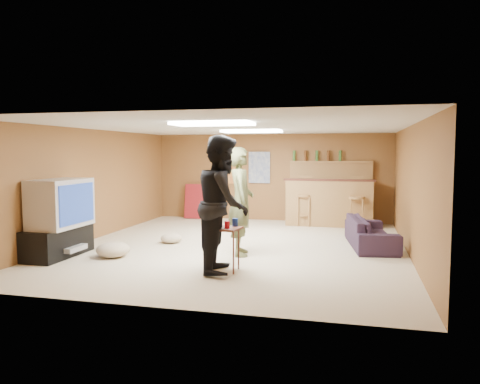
% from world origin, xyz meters
% --- Properties ---
extents(ground, '(7.00, 7.00, 0.00)m').
position_xyz_m(ground, '(0.00, 0.00, 0.00)').
color(ground, beige).
rests_on(ground, ground).
extents(ceiling, '(6.00, 7.00, 0.02)m').
position_xyz_m(ceiling, '(0.00, 0.00, 2.20)').
color(ceiling, silver).
rests_on(ceiling, ground).
extents(wall_back, '(6.00, 0.02, 2.20)m').
position_xyz_m(wall_back, '(0.00, 3.50, 1.10)').
color(wall_back, brown).
rests_on(wall_back, ground).
extents(wall_front, '(6.00, 0.02, 2.20)m').
position_xyz_m(wall_front, '(0.00, -3.50, 1.10)').
color(wall_front, brown).
rests_on(wall_front, ground).
extents(wall_left, '(0.02, 7.00, 2.20)m').
position_xyz_m(wall_left, '(-3.00, 0.00, 1.10)').
color(wall_left, brown).
rests_on(wall_left, ground).
extents(wall_right, '(0.02, 7.00, 2.20)m').
position_xyz_m(wall_right, '(3.00, 0.00, 1.10)').
color(wall_right, brown).
rests_on(wall_right, ground).
extents(tv_stand, '(0.55, 1.30, 0.50)m').
position_xyz_m(tv_stand, '(-2.72, -1.50, 0.25)').
color(tv_stand, black).
rests_on(tv_stand, ground).
extents(dvd_box, '(0.35, 0.50, 0.08)m').
position_xyz_m(dvd_box, '(-2.50, -1.50, 0.15)').
color(dvd_box, '#B2B2B7').
rests_on(dvd_box, tv_stand).
extents(tv_body, '(0.60, 1.10, 0.80)m').
position_xyz_m(tv_body, '(-2.65, -1.50, 0.90)').
color(tv_body, '#B2B2B7').
rests_on(tv_body, tv_stand).
extents(tv_screen, '(0.02, 0.95, 0.65)m').
position_xyz_m(tv_screen, '(-2.34, -1.50, 0.90)').
color(tv_screen, navy).
rests_on(tv_screen, tv_body).
extents(bar_counter, '(2.00, 0.60, 1.10)m').
position_xyz_m(bar_counter, '(1.50, 2.95, 0.55)').
color(bar_counter, olive).
rests_on(bar_counter, ground).
extents(bar_lip, '(2.10, 0.12, 0.05)m').
position_xyz_m(bar_lip, '(1.50, 2.70, 1.10)').
color(bar_lip, '#441F15').
rests_on(bar_lip, bar_counter).
extents(bar_shelf, '(2.00, 0.18, 0.05)m').
position_xyz_m(bar_shelf, '(1.50, 3.40, 1.50)').
color(bar_shelf, olive).
rests_on(bar_shelf, bar_backing).
extents(bar_backing, '(2.00, 0.14, 0.60)m').
position_xyz_m(bar_backing, '(1.50, 3.42, 1.20)').
color(bar_backing, olive).
rests_on(bar_backing, bar_counter).
extents(poster_left, '(0.60, 0.03, 0.85)m').
position_xyz_m(poster_left, '(-1.20, 3.46, 1.35)').
color(poster_left, '#BF3F26').
rests_on(poster_left, wall_back).
extents(poster_right, '(0.55, 0.03, 0.80)m').
position_xyz_m(poster_right, '(-0.30, 3.46, 1.35)').
color(poster_right, '#334C99').
rests_on(poster_right, wall_back).
extents(folding_chair_stack, '(0.50, 0.26, 0.91)m').
position_xyz_m(folding_chair_stack, '(-2.00, 3.30, 0.45)').
color(folding_chair_stack, maroon).
rests_on(folding_chair_stack, ground).
extents(ceiling_panel_front, '(1.20, 0.60, 0.04)m').
position_xyz_m(ceiling_panel_front, '(0.00, -1.50, 2.17)').
color(ceiling_panel_front, white).
rests_on(ceiling_panel_front, ceiling).
extents(ceiling_panel_back, '(1.20, 0.60, 0.04)m').
position_xyz_m(ceiling_panel_back, '(0.00, 1.20, 2.17)').
color(ceiling_panel_back, white).
rests_on(ceiling_panel_back, ceiling).
extents(person_olive, '(0.60, 0.76, 1.83)m').
position_xyz_m(person_olive, '(0.22, -0.64, 0.91)').
color(person_olive, brown).
rests_on(person_olive, ground).
extents(person_black, '(0.91, 1.09, 1.99)m').
position_xyz_m(person_black, '(0.23, -1.76, 1.00)').
color(person_black, black).
rests_on(person_black, ground).
extents(sofa, '(0.98, 1.94, 0.54)m').
position_xyz_m(sofa, '(2.39, 0.59, 0.27)').
color(sofa, black).
rests_on(sofa, ground).
extents(tray_table, '(0.55, 0.46, 0.65)m').
position_xyz_m(tray_table, '(0.23, -1.75, 0.32)').
color(tray_table, '#441F15').
rests_on(tray_table, ground).
extents(cup_red_near, '(0.08, 0.08, 0.11)m').
position_xyz_m(cup_red_near, '(0.11, -1.70, 0.70)').
color(cup_red_near, '#B50C1B').
rests_on(cup_red_near, tray_table).
extents(cup_red_far, '(0.10, 0.10, 0.10)m').
position_xyz_m(cup_red_far, '(0.31, -1.82, 0.70)').
color(cup_red_far, '#B50C1B').
rests_on(cup_red_far, tray_table).
extents(cup_blue, '(0.09, 0.09, 0.12)m').
position_xyz_m(cup_blue, '(0.38, -1.63, 0.71)').
color(cup_blue, navy).
rests_on(cup_blue, tray_table).
extents(bar_stool_left, '(0.35, 0.35, 1.08)m').
position_xyz_m(bar_stool_left, '(0.93, 2.76, 0.54)').
color(bar_stool_left, olive).
rests_on(bar_stool_left, ground).
extents(bar_stool_right, '(0.42, 0.42, 1.26)m').
position_xyz_m(bar_stool_right, '(2.13, 2.54, 0.63)').
color(bar_stool_right, olive).
rests_on(bar_stool_right, ground).
extents(cushion_near_tv, '(0.66, 0.66, 0.24)m').
position_xyz_m(cushion_near_tv, '(-1.80, -1.33, 0.12)').
color(cushion_near_tv, tan).
rests_on(cushion_near_tv, ground).
extents(cushion_mid, '(0.49, 0.49, 0.19)m').
position_xyz_m(cushion_mid, '(-1.33, 0.06, 0.09)').
color(cushion_mid, tan).
rests_on(cushion_mid, ground).
extents(cushion_far, '(0.72, 0.72, 0.25)m').
position_xyz_m(cushion_far, '(-1.80, -1.32, 0.13)').
color(cushion_far, tan).
rests_on(cushion_far, ground).
extents(bottle_row, '(1.20, 0.08, 0.26)m').
position_xyz_m(bottle_row, '(1.16, 3.38, 1.65)').
color(bottle_row, '#3F7233').
rests_on(bottle_row, bar_shelf).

